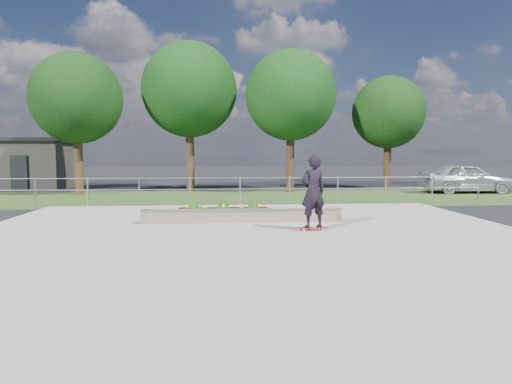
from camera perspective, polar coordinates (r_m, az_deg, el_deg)
ground at (r=11.02m, az=-0.47°, el=-6.40°), size 120.00×120.00×0.00m
grass_verge at (r=21.90m, az=-2.35°, el=-0.68°), size 30.00×8.00×0.02m
concrete_slab at (r=11.01m, az=-0.47°, el=-6.24°), size 15.00×15.00×0.06m
fence at (r=18.35m, az=-2.00°, el=0.60°), size 20.06×0.06×1.20m
building at (r=31.70m, az=-29.05°, el=3.17°), size 8.40×5.40×3.00m
tree_far_left at (r=25.02m, az=-21.54°, el=10.80°), size 4.55×4.55×7.15m
tree_mid_left at (r=26.07m, az=-8.33°, el=12.51°), size 5.25×5.25×8.25m
tree_mid_right at (r=25.24m, az=4.35°, el=11.94°), size 4.90×4.90×7.70m
tree_far_right at (r=28.11m, az=16.23°, el=9.50°), size 4.20×4.20×6.60m
grind_ledge at (r=13.79m, az=-1.75°, el=-2.98°), size 6.00×0.44×0.43m
planter_bed at (r=15.11m, az=-4.08°, el=-2.36°), size 3.00×1.20×0.61m
skateboarder at (r=12.37m, az=7.15°, el=0.05°), size 0.82×0.65×2.04m
parked_car at (r=26.72m, az=24.70°, el=1.60°), size 4.76×1.99×1.61m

